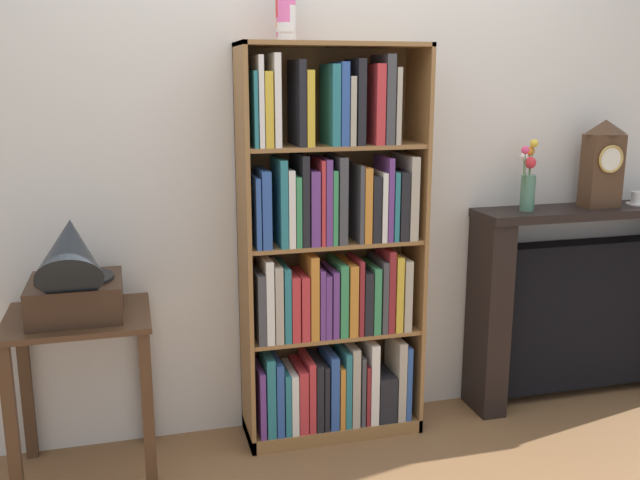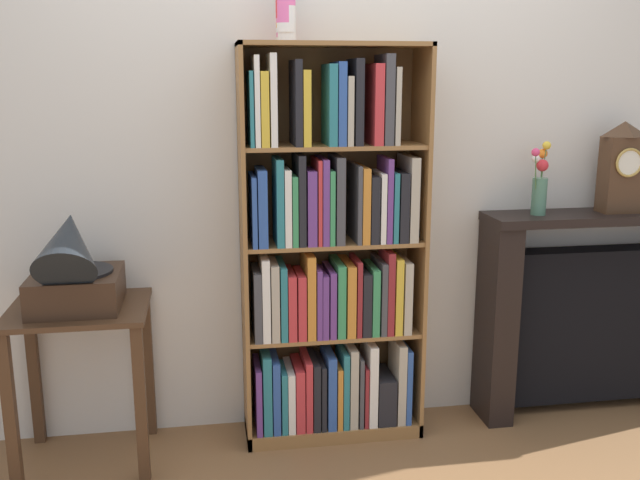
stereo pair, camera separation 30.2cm
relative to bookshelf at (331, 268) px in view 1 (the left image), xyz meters
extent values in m
cube|color=brown|center=(0.01, -0.11, -0.78)|extent=(7.91, 6.40, 0.02)
cube|color=silver|center=(0.12, 0.19, 0.53)|extent=(4.91, 0.08, 2.60)
cube|color=olive|center=(-0.38, 0.01, 0.09)|extent=(0.02, 0.28, 1.72)
cube|color=olive|center=(0.39, 0.01, 0.09)|extent=(0.02, 0.28, 1.72)
cube|color=brown|center=(0.01, 0.14, 0.09)|extent=(0.78, 0.01, 1.72)
cube|color=olive|center=(0.01, 0.01, 0.94)|extent=(0.78, 0.28, 0.02)
cube|color=olive|center=(0.01, 0.01, -0.74)|extent=(0.78, 0.28, 0.06)
cube|color=#663884|center=(-0.33, -0.01, -0.56)|extent=(0.02, 0.22, 0.30)
cube|color=teal|center=(-0.29, -0.02, -0.53)|extent=(0.04, 0.20, 0.36)
cube|color=#2D519E|center=(-0.26, -0.01, -0.54)|extent=(0.03, 0.23, 0.33)
cube|color=teal|center=(-0.22, -0.03, -0.57)|extent=(0.03, 0.19, 0.28)
cube|color=white|center=(-0.19, -0.01, -0.57)|extent=(0.03, 0.22, 0.28)
cube|color=#C63338|center=(-0.15, -0.01, -0.57)|extent=(0.04, 0.23, 0.29)
cube|color=#C63338|center=(-0.11, -0.01, -0.55)|extent=(0.03, 0.22, 0.32)
cube|color=black|center=(-0.08, -0.01, -0.56)|extent=(0.03, 0.23, 0.31)
cube|color=black|center=(-0.05, -0.01, -0.56)|extent=(0.02, 0.22, 0.30)
cube|color=#2D519E|center=(-0.01, -0.01, -0.54)|extent=(0.04, 0.24, 0.34)
cube|color=orange|center=(0.02, -0.02, -0.57)|extent=(0.02, 0.21, 0.28)
cube|color=teal|center=(0.05, -0.02, -0.54)|extent=(0.03, 0.22, 0.35)
cube|color=#B2A893|center=(0.08, -0.02, -0.53)|extent=(0.04, 0.21, 0.36)
cube|color=#424247|center=(0.12, -0.02, -0.55)|extent=(0.02, 0.21, 0.32)
cube|color=maroon|center=(0.14, -0.02, -0.57)|extent=(0.02, 0.21, 0.28)
cube|color=white|center=(0.17, -0.02, -0.52)|extent=(0.04, 0.22, 0.38)
cube|color=black|center=(0.24, -0.01, -0.60)|extent=(0.08, 0.22, 0.21)
cube|color=#B2A893|center=(0.30, -0.03, -0.52)|extent=(0.04, 0.19, 0.37)
cube|color=#2D519E|center=(0.33, -0.01, -0.54)|extent=(0.02, 0.24, 0.35)
cube|color=olive|center=(0.01, 0.01, -0.29)|extent=(0.75, 0.26, 0.02)
cube|color=#424247|center=(-0.33, -0.02, -0.13)|extent=(0.03, 0.21, 0.30)
cube|color=white|center=(-0.29, -0.01, -0.10)|extent=(0.03, 0.23, 0.36)
cube|color=#B2A893|center=(-0.26, -0.03, -0.12)|extent=(0.03, 0.19, 0.33)
cube|color=teal|center=(-0.22, -0.01, -0.12)|extent=(0.03, 0.24, 0.32)
cube|color=#C63338|center=(-0.18, -0.01, -0.14)|extent=(0.04, 0.22, 0.28)
cube|color=#C63338|center=(-0.14, -0.02, -0.14)|extent=(0.03, 0.21, 0.28)
cube|color=orange|center=(-0.10, -0.01, -0.10)|extent=(0.04, 0.23, 0.36)
cube|color=#663884|center=(-0.07, -0.02, -0.13)|extent=(0.02, 0.21, 0.30)
cube|color=#663884|center=(-0.04, -0.02, -0.14)|extent=(0.03, 0.22, 0.28)
cube|color=#663884|center=(-0.01, -0.01, -0.14)|extent=(0.03, 0.23, 0.29)
cube|color=#388E56|center=(0.03, 0.00, -0.12)|extent=(0.03, 0.24, 0.32)
cube|color=orange|center=(0.07, -0.01, -0.12)|extent=(0.04, 0.24, 0.31)
cube|color=maroon|center=(0.10, -0.03, -0.12)|extent=(0.02, 0.19, 0.33)
cube|color=black|center=(0.14, -0.03, -0.14)|extent=(0.04, 0.20, 0.28)
cube|color=#388E56|center=(0.17, -0.02, -0.13)|extent=(0.03, 0.22, 0.30)
cube|color=#424247|center=(0.21, -0.01, -0.12)|extent=(0.02, 0.23, 0.32)
cube|color=maroon|center=(0.24, -0.03, -0.10)|extent=(0.03, 0.19, 0.37)
cube|color=gold|center=(0.28, -0.02, -0.11)|extent=(0.03, 0.22, 0.34)
cube|color=#B2A893|center=(0.32, -0.01, -0.12)|extent=(0.03, 0.24, 0.32)
cube|color=olive|center=(0.01, 0.01, 0.12)|extent=(0.75, 0.26, 0.02)
cube|color=#2D519E|center=(-0.33, -0.01, 0.27)|extent=(0.02, 0.23, 0.29)
cube|color=#2D519E|center=(-0.30, -0.02, 0.29)|extent=(0.04, 0.20, 0.32)
cube|color=teal|center=(-0.23, -0.02, 0.31)|extent=(0.03, 0.20, 0.36)
cube|color=white|center=(-0.20, -0.03, 0.29)|extent=(0.03, 0.19, 0.32)
cube|color=#388E56|center=(-0.17, -0.01, 0.27)|extent=(0.02, 0.23, 0.29)
cube|color=black|center=(-0.14, 0.00, 0.31)|extent=(0.03, 0.24, 0.37)
cube|color=#663884|center=(-0.10, -0.03, 0.28)|extent=(0.04, 0.19, 0.31)
cube|color=#C63338|center=(-0.07, -0.01, 0.30)|extent=(0.02, 0.22, 0.35)
cube|color=#663884|center=(-0.04, -0.01, 0.31)|extent=(0.03, 0.23, 0.36)
cube|color=#388E56|center=(-0.02, -0.01, 0.28)|extent=(0.02, 0.22, 0.31)
cube|color=#424247|center=(0.02, -0.01, 0.31)|extent=(0.04, 0.23, 0.36)
cube|color=#424247|center=(0.10, 0.00, 0.29)|extent=(0.02, 0.24, 0.33)
cube|color=orange|center=(0.13, 0.00, 0.29)|extent=(0.03, 0.24, 0.32)
cube|color=black|center=(0.16, -0.02, 0.27)|extent=(0.04, 0.21, 0.28)
cube|color=white|center=(0.20, -0.03, 0.27)|extent=(0.02, 0.20, 0.29)
cube|color=#663884|center=(0.23, -0.02, 0.31)|extent=(0.02, 0.20, 0.35)
cube|color=teal|center=(0.25, -0.01, 0.28)|extent=(0.02, 0.24, 0.30)
cube|color=black|center=(0.29, -0.01, 0.27)|extent=(0.04, 0.23, 0.29)
cube|color=#B2A893|center=(0.33, -0.01, 0.31)|extent=(0.04, 0.24, 0.36)
cube|color=olive|center=(0.01, 0.01, 0.53)|extent=(0.75, 0.26, 0.02)
cube|color=teal|center=(-0.34, -0.03, 0.69)|extent=(0.02, 0.20, 0.30)
cube|color=white|center=(-0.31, -0.02, 0.72)|extent=(0.02, 0.21, 0.36)
cube|color=gold|center=(-0.29, -0.01, 0.68)|extent=(0.03, 0.23, 0.29)
cube|color=white|center=(-0.25, -0.02, 0.72)|extent=(0.03, 0.20, 0.36)
cube|color=black|center=(-0.15, -0.01, 0.71)|extent=(0.03, 0.22, 0.34)
cube|color=gold|center=(-0.12, -0.01, 0.69)|extent=(0.03, 0.23, 0.30)
cube|color=teal|center=(-0.01, -0.02, 0.70)|extent=(0.03, 0.20, 0.32)
cube|color=#2D519E|center=(0.02, -0.02, 0.70)|extent=(0.03, 0.21, 0.33)
cube|color=#B2A893|center=(0.06, -0.02, 0.68)|extent=(0.02, 0.21, 0.28)
cube|color=black|center=(0.09, -0.02, 0.71)|extent=(0.03, 0.21, 0.34)
cube|color=#C63338|center=(0.17, 0.00, 0.70)|extent=(0.04, 0.24, 0.33)
cube|color=#424247|center=(0.22, -0.02, 0.72)|extent=(0.04, 0.21, 0.36)
cube|color=#B2A893|center=(0.25, -0.03, 0.69)|extent=(0.02, 0.20, 0.31)
cylinder|color=white|center=(-0.18, 0.03, 1.00)|extent=(0.08, 0.08, 0.10)
cylinder|color=pink|center=(-0.18, 0.03, 1.02)|extent=(0.08, 0.08, 0.10)
cylinder|color=white|center=(-0.18, 0.03, 1.04)|extent=(0.08, 0.08, 0.10)
cylinder|color=orange|center=(-0.18, 0.03, 1.05)|extent=(0.08, 0.08, 0.10)
cylinder|color=pink|center=(-0.18, 0.03, 1.07)|extent=(0.08, 0.08, 0.10)
cylinder|color=red|center=(-0.18, 0.03, 1.09)|extent=(0.08, 0.08, 0.10)
cylinder|color=#28B2B7|center=(-0.18, 0.03, 1.11)|extent=(0.08, 0.08, 0.10)
cube|color=#472D1C|center=(-1.05, -0.08, -0.10)|extent=(0.55, 0.46, 0.02)
cube|color=#472D1C|center=(-1.29, -0.28, -0.44)|extent=(0.04, 0.04, 0.66)
cube|color=#472D1C|center=(-0.81, -0.28, -0.44)|extent=(0.04, 0.04, 0.66)
cube|color=#472D1C|center=(-1.29, 0.12, -0.44)|extent=(0.04, 0.04, 0.66)
cube|color=#472D1C|center=(-0.81, 0.12, -0.44)|extent=(0.04, 0.04, 0.66)
cube|color=#382316|center=(-1.05, -0.08, -0.02)|extent=(0.34, 0.35, 0.14)
cylinder|color=black|center=(-1.05, -0.08, 0.06)|extent=(0.29, 0.29, 0.01)
cylinder|color=#1E2328|center=(-1.05, -0.14, 0.08)|extent=(0.03, 0.03, 0.06)
cone|color=#1E2328|center=(-1.05, -0.19, 0.20)|extent=(0.24, 0.36, 0.36)
cube|color=black|center=(1.29, 0.02, 0.19)|extent=(1.14, 0.26, 0.04)
cube|color=black|center=(0.78, 0.02, -0.30)|extent=(0.12, 0.24, 0.94)
cube|color=black|center=(1.29, 0.06, -0.35)|extent=(0.86, 0.13, 0.75)
cube|color=#472D1C|center=(1.34, 0.02, 0.38)|extent=(0.17, 0.11, 0.34)
pyramid|color=#472D1C|center=(1.34, 0.02, 0.58)|extent=(0.17, 0.11, 0.07)
cylinder|color=silver|center=(1.34, -0.04, 0.44)|extent=(0.12, 0.01, 0.12)
torus|color=#B79347|center=(1.34, -0.04, 0.44)|extent=(0.13, 0.01, 0.13)
cylinder|color=#4C7A60|center=(0.95, 0.02, 0.29)|extent=(0.07, 0.07, 0.17)
cylinder|color=#4C753D|center=(0.92, 0.00, 0.36)|extent=(0.04, 0.04, 0.27)
sphere|color=#EA4275|center=(0.90, -0.02, 0.49)|extent=(0.04, 0.04, 0.04)
cylinder|color=#4C753D|center=(0.94, 0.04, 0.34)|extent=(0.00, 0.02, 0.23)
sphere|color=silver|center=(0.94, 0.05, 0.45)|extent=(0.04, 0.04, 0.04)
cylinder|color=#4C753D|center=(0.96, 0.03, 0.35)|extent=(0.03, 0.06, 0.26)
sphere|color=orange|center=(0.97, 0.06, 0.48)|extent=(0.04, 0.04, 0.04)
cylinder|color=#4C753D|center=(0.96, 0.02, 0.32)|extent=(0.01, 0.03, 0.21)
sphere|color=red|center=(0.96, 0.04, 0.43)|extent=(0.05, 0.05, 0.05)
cylinder|color=#4C753D|center=(0.96, 0.03, 0.37)|extent=(0.04, 0.02, 0.29)
sphere|color=yellow|center=(0.98, 0.04, 0.51)|extent=(0.04, 0.04, 0.04)
cylinder|color=white|center=(1.56, 0.02, 0.21)|extent=(0.11, 0.11, 0.01)
cylinder|color=white|center=(1.56, 0.02, 0.24)|extent=(0.07, 0.07, 0.06)
camera|label=1|loc=(-0.82, -2.84, 0.81)|focal=39.56mm
camera|label=2|loc=(-0.52, -2.90, 0.81)|focal=39.56mm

